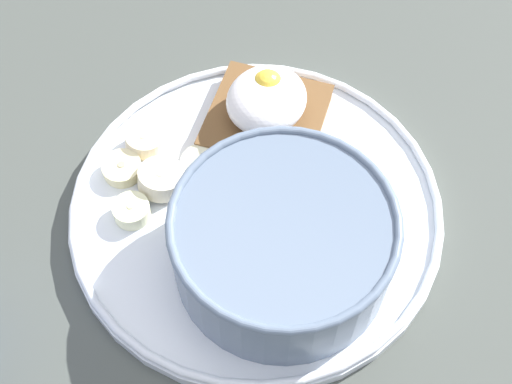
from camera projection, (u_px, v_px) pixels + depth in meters
The scene contains 10 objects.
ground_plane at pixel (256, 221), 52.86cm from camera, with size 120.00×120.00×2.00cm, color #454A45.
plate at pixel (256, 208), 51.34cm from camera, with size 26.85×26.85×1.60cm.
oatmeal_bowl at pixel (283, 242), 46.26cm from camera, with size 14.82×14.82×5.90cm.
toast_slice at pixel (266, 119), 54.31cm from camera, with size 10.42×10.42×1.57cm.
poached_egg at pixel (267, 98), 52.33cm from camera, with size 6.37×5.80×3.65cm.
banana_slice_front at pixel (161, 179), 51.41cm from camera, with size 3.96×3.78×2.02cm.
banana_slice_left at pixel (200, 164), 52.33cm from camera, with size 3.40×3.27×1.60cm.
banana_slice_back at pixel (146, 140), 53.47cm from camera, with size 3.67×3.57×1.61cm.
banana_slice_right at pixel (132, 211), 50.29cm from camera, with size 3.20×3.19×1.27cm.
banana_slice_inner at pixel (122, 168), 52.32cm from camera, with size 3.91×3.90×1.10cm.
Camera 1 is at (22.27, 14.06, 46.89)cm, focal length 50.00 mm.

